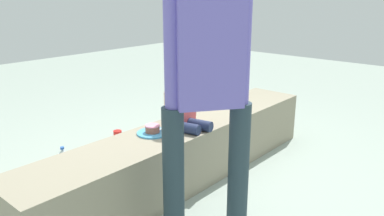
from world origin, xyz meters
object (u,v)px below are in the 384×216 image
(handbag_black_leather, at_px, (112,168))
(cake_plate, at_px, (153,131))
(water_bottle_far_side, at_px, (64,162))
(party_cup_red, at_px, (118,135))
(child_seated, at_px, (182,99))
(water_bottle_near_gift, at_px, (195,133))
(adult_standing, at_px, (208,67))

(handbag_black_leather, bearing_deg, cake_plate, -72.57)
(water_bottle_far_side, xyz_separation_m, party_cup_red, (0.75, 0.28, -0.06))
(party_cup_red, bearing_deg, water_bottle_far_side, -159.74)
(cake_plate, height_order, handbag_black_leather, cake_plate)
(child_seated, bearing_deg, water_bottle_near_gift, 34.17)
(adult_standing, height_order, water_bottle_near_gift, adult_standing)
(adult_standing, height_order, handbag_black_leather, adult_standing)
(water_bottle_near_gift, bearing_deg, handbag_black_leather, -178.25)
(adult_standing, xyz_separation_m, handbag_black_leather, (0.07, 0.98, -0.92))
(water_bottle_far_side, bearing_deg, water_bottle_near_gift, -15.35)
(cake_plate, distance_m, water_bottle_far_side, 0.84)
(cake_plate, height_order, water_bottle_near_gift, cake_plate)
(adult_standing, xyz_separation_m, cake_plate, (0.18, 0.63, -0.56))
(cake_plate, xyz_separation_m, party_cup_red, (0.44, 0.98, -0.41))
(party_cup_red, xyz_separation_m, handbag_black_leather, (-0.55, -0.63, 0.05))
(adult_standing, xyz_separation_m, water_bottle_far_side, (-0.12, 1.34, -0.91))
(water_bottle_far_side, bearing_deg, cake_plate, -66.76)
(child_seated, relative_size, water_bottle_near_gift, 2.25)
(adult_standing, bearing_deg, handbag_black_leather, 85.77)
(water_bottle_far_side, height_order, handbag_black_leather, handbag_black_leather)
(party_cup_red, bearing_deg, child_seated, -101.12)
(water_bottle_near_gift, height_order, handbag_black_leather, handbag_black_leather)
(cake_plate, bearing_deg, adult_standing, -105.99)
(child_seated, height_order, water_bottle_far_side, child_seated)
(party_cup_red, distance_m, handbag_black_leather, 0.84)
(adult_standing, relative_size, cake_plate, 7.52)
(water_bottle_near_gift, relative_size, party_cup_red, 2.20)
(water_bottle_near_gift, relative_size, water_bottle_far_side, 0.90)
(adult_standing, bearing_deg, child_seated, 53.63)
(cake_plate, relative_size, water_bottle_far_side, 0.94)
(adult_standing, height_order, water_bottle_far_side, adult_standing)
(adult_standing, height_order, cake_plate, adult_standing)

